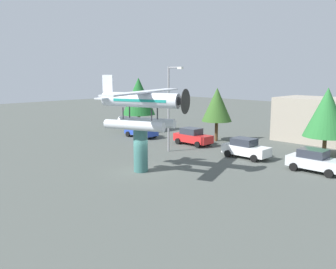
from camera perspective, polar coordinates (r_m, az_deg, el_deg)
The scene contains 12 objects.
ground_plane at distance 28.44m, azimuth -4.26°, elevation -5.76°, with size 140.00×140.00×0.00m, color #4C514C.
display_pedestal at distance 28.03m, azimuth -4.30°, elevation -2.44°, with size 1.10×1.10×3.38m, color #386B66.
floatplane_monument at distance 27.47m, azimuth -4.15°, elevation 4.40°, with size 7.19×10.11×4.00m.
car_near_blue at distance 43.06m, azimuth -4.29°, elevation 0.73°, with size 4.20×2.02×1.76m.
car_mid_red at distance 38.58m, azimuth 3.87°, elevation -0.31°, with size 4.20×2.02×1.76m.
car_far_white at distance 33.32m, azimuth 12.03°, elevation -2.10°, with size 4.20×2.02×1.76m.
car_distant_silver at distance 30.20m, azimuth 22.02°, elevation -3.82°, with size 4.20×2.02×1.76m.
streetlight_primary at distance 34.62m, azimuth 0.31°, elevation 4.93°, with size 1.84×0.28×8.11m.
storefront_building at distance 43.00m, azimuth 24.01°, elevation 1.97°, with size 10.92×5.83×4.83m, color #9E9384.
tree_west at distance 47.20m, azimuth -4.62°, elevation 5.98°, with size 4.25×4.25×6.91m.
tree_east at distance 40.56m, azimuth 7.66°, elevation 4.64°, with size 3.33×3.33×5.92m.
tree_center_back at distance 35.62m, azimuth 23.58°, elevation 3.18°, with size 3.98×3.98×6.25m.
Camera 1 is at (20.63, -18.05, 7.56)m, focal length 38.99 mm.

